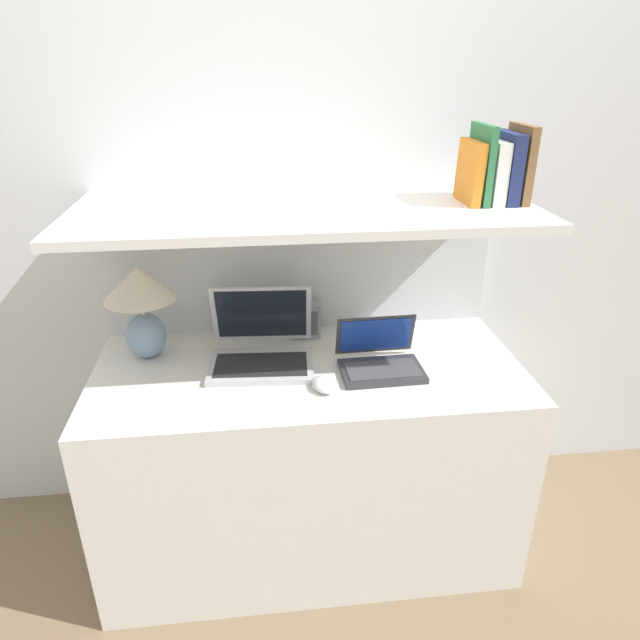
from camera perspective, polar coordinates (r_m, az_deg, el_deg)
The scene contains 15 objects.
ground_plane at distance 2.18m, azimuth 0.01°, elevation -26.90°, with size 12.00×12.00×0.00m, color #7A664C.
wall_back at distance 2.12m, azimuth -2.29°, elevation 10.94°, with size 6.00×0.05×2.40m.
desk at distance 2.13m, azimuth -1.04°, elevation -13.69°, with size 1.43×0.65×0.76m.
back_riser at distance 2.28m, azimuth -1.96°, elevation -3.37°, with size 1.43×0.04×1.26m.
shelf at distance 1.79m, azimuth -1.50°, elevation 10.80°, with size 1.43×0.58×0.03m.
table_lamp at distance 1.99m, azimuth -17.47°, elevation 1.92°, with size 0.24×0.24×0.33m.
laptop_large at distance 1.94m, azimuth -5.89°, elevation -2.75°, with size 0.37×0.33×0.25m.
laptop_small at distance 1.90m, azimuth 6.00°, elevation -3.96°, with size 0.27×0.22×0.16m.
computer_mouse at distance 1.79m, azimuth 0.39°, elevation -6.47°, with size 0.10×0.12×0.03m.
router_box at distance 2.11m, azimuth -1.47°, elevation 0.08°, with size 0.10×0.08×0.13m.
book_brown at distance 1.95m, azimuth 19.33°, elevation 14.54°, with size 0.03×0.17×0.23m.
book_navy at distance 1.93m, azimuth 18.10°, elevation 14.30°, with size 0.04×0.18×0.21m.
book_white at distance 1.91m, azimuth 16.84°, elevation 14.03°, with size 0.04×0.17×0.19m.
book_green at distance 1.89m, azimuth 15.76°, elevation 14.78°, with size 0.02×0.18×0.24m.
book_orange at distance 1.89m, azimuth 14.77°, elevation 14.11°, with size 0.04×0.17×0.19m.
Camera 1 is at (-0.16, -1.34, 1.71)m, focal length 32.00 mm.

